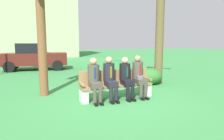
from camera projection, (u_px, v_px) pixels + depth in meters
ground_plane at (115, 99)px, 6.19m from camera, size 80.00×80.00×0.00m
park_bench at (116, 84)px, 6.24m from camera, size 2.30×0.44×0.90m
seated_man_leftmost at (94, 78)px, 5.80m from camera, size 0.34×0.72×1.30m
seated_man_centerleft at (110, 76)px, 5.98m from camera, size 0.34×0.72×1.32m
seated_man_centerright at (126, 76)px, 6.18m from camera, size 0.34×0.72×1.29m
seated_man_rightmost at (139, 74)px, 6.35m from camera, size 0.34×0.72×1.33m
shrub_near_bench at (117, 69)px, 9.91m from camera, size 1.41×1.29×0.88m
shrub_mid_lawn at (149, 76)px, 8.36m from camera, size 1.08×0.99×0.68m
parked_car_near at (34, 57)px, 12.58m from camera, size 4.05×2.07×1.68m
building_backdrop at (29, 13)px, 23.77m from camera, size 10.82×6.95×10.30m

